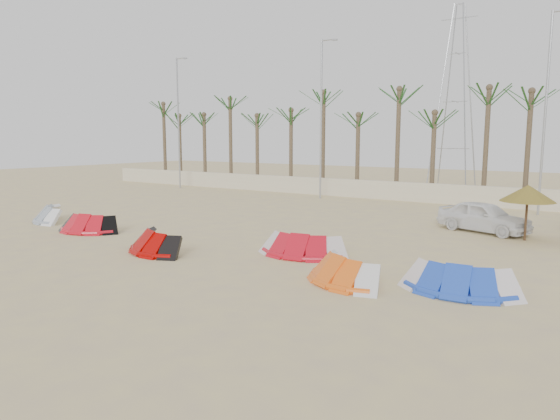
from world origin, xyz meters
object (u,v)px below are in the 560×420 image
Objects in this scene: kite_grey at (55,213)px; kite_blue at (462,277)px; kite_red_mid at (161,240)px; kite_orange at (346,268)px; car at (484,217)px; parasol_left at (528,193)px; kite_red_left at (93,222)px; kite_red_right at (306,243)px.

kite_blue is (20.69, -0.58, 0.00)m from kite_grey.
kite_red_mid is 7.69m from kite_orange.
kite_grey and kite_orange have the same top height.
kite_blue is (10.82, 1.21, 0.00)m from kite_red_mid.
kite_orange is at bearing -169.45° from car.
kite_orange is 1.45× the size of parasol_left.
kite_red_mid is at bearing -177.96° from kite_orange.
kite_red_mid and kite_orange have the same top height.
parasol_left is 2.50m from car.
kite_grey is at bearing 169.69° from kite_red_mid.
parasol_left is at bearing 41.72° from kite_red_mid.
car reaches higher than kite_blue.
kite_red_left is 0.80× the size of car.
car is at bearing 98.90° from kite_blue.
parasol_left reaches higher than car.
kite_red_right is at bearing 140.28° from kite_orange.
kite_red_right is (10.55, 1.53, 0.00)m from kite_red_left.
kite_red_left is 5.74m from kite_red_mid.
kite_blue is (5.92, -1.38, -0.00)m from kite_red_right.
kite_blue is at bearing -13.10° from kite_red_right.
kite_grey is at bearing -176.93° from kite_red_right.
parasol_left reaches higher than kite_blue.
kite_red_left is 1.02× the size of kite_blue.
kite_grey is 22.63m from parasol_left.
kite_red_mid is (9.87, -1.79, 0.00)m from kite_grey.
kite_grey is at bearing 134.69° from car.
parasol_left is (16.82, 8.91, 1.57)m from kite_red_left.
kite_grey is 1.04× the size of kite_red_left.
kite_orange is 10.42m from parasol_left.
parasol_left is at bearing 70.19° from kite_orange.
car is at bearing 25.65° from kite_grey.
parasol_left is at bearing 21.22° from kite_grey.
kite_red_right is 6.08m from kite_blue.
kite_blue is 8.90m from parasol_left.
kite_grey is at bearing 170.07° from kite_red_left.
kite_red_right is at bearing -130.38° from parasol_left.
kite_red_left is 17.94m from car.
parasol_left reaches higher than kite_red_left.
kite_red_left is 0.98× the size of kite_orange.
parasol_left reaches higher than kite_grey.
kite_red_left and kite_blue have the same top height.
kite_grey is 1.00× the size of kite_red_right.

